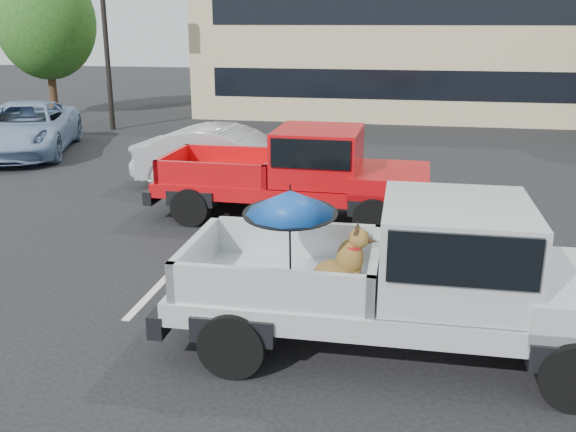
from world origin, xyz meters
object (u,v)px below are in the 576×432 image
(tree_back, at_px, (537,6))
(silver_sedan, at_px, (230,158))
(silver_pickup, at_px, (432,271))
(tree_left, at_px, (46,22))
(red_pickup, at_px, (310,170))
(blue_suv, at_px, (25,129))

(tree_back, height_order, silver_sedan, tree_back)
(silver_pickup, bearing_deg, silver_sedan, 121.74)
(tree_left, relative_size, red_pickup, 1.08)
(silver_sedan, bearing_deg, blue_suv, 72.91)
(blue_suv, bearing_deg, silver_sedan, -41.20)
(tree_left, relative_size, silver_sedan, 1.35)
(tree_left, height_order, red_pickup, tree_left)
(red_pickup, relative_size, blue_suv, 1.03)
(tree_left, bearing_deg, silver_sedan, -44.96)
(red_pickup, relative_size, silver_sedan, 1.26)
(tree_back, distance_m, silver_pickup, 25.35)
(red_pickup, bearing_deg, tree_left, 136.62)
(tree_back, bearing_deg, silver_pickup, -101.63)
(tree_back, xyz_separation_m, red_pickup, (-7.29, -19.51, -3.41))
(tree_left, distance_m, red_pickup, 18.04)
(tree_back, bearing_deg, blue_suv, -138.67)
(silver_pickup, xyz_separation_m, silver_sedan, (-4.42, 7.11, -0.32))
(tree_left, xyz_separation_m, silver_pickup, (14.93, -17.61, -2.68))
(tree_left, xyz_separation_m, silver_sedan, (10.51, -10.50, -3.00))
(tree_back, xyz_separation_m, blue_suv, (-16.57, -14.58, -3.66))
(silver_sedan, relative_size, blue_suv, 0.82)
(tree_back, height_order, blue_suv, tree_back)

